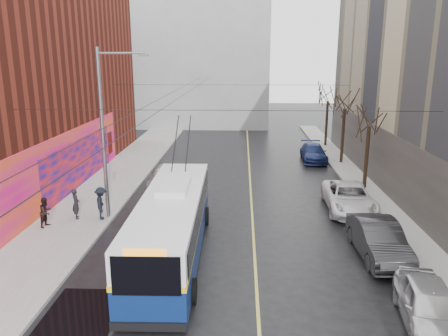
{
  "coord_description": "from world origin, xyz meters",
  "views": [
    {
      "loc": [
        0.87,
        -11.95,
        8.6
      ],
      "look_at": [
        -0.05,
        10.39,
        2.81
      ],
      "focal_mm": 35.0,
      "sensor_mm": 36.0,
      "label": 1
    }
  ],
  "objects_px": {
    "following_car": "(164,175)",
    "pedestrian_b": "(46,212)",
    "streetlight_pole": "(106,130)",
    "parked_car_b": "(378,240)",
    "tree_far": "(328,93)",
    "pedestrian_a": "(76,204)",
    "tree_near": "(370,114)",
    "parked_car_c": "(349,197)",
    "parked_car_a": "(430,306)",
    "tree_mid": "(345,99)",
    "parked_car_d": "(313,153)",
    "trolleybus": "(172,224)",
    "pedestrian_c": "(101,203)"
  },
  "relations": [
    {
      "from": "tree_mid",
      "to": "tree_far",
      "type": "xyz_separation_m",
      "value": [
        0.0,
        7.0,
        -0.11
      ]
    },
    {
      "from": "trolleybus",
      "to": "parked_car_a",
      "type": "relative_size",
      "value": 2.66
    },
    {
      "from": "tree_near",
      "to": "pedestrian_b",
      "type": "bearing_deg",
      "value": -157.2
    },
    {
      "from": "trolleybus",
      "to": "pedestrian_c",
      "type": "height_order",
      "value": "trolleybus"
    },
    {
      "from": "parked_car_c",
      "to": "following_car",
      "type": "distance_m",
      "value": 12.27
    },
    {
      "from": "streetlight_pole",
      "to": "pedestrian_a",
      "type": "relative_size",
      "value": 5.48
    },
    {
      "from": "parked_car_a",
      "to": "parked_car_d",
      "type": "relative_size",
      "value": 0.91
    },
    {
      "from": "parked_car_a",
      "to": "pedestrian_a",
      "type": "distance_m",
      "value": 17.28
    },
    {
      "from": "streetlight_pole",
      "to": "parked_car_b",
      "type": "distance_m",
      "value": 14.23
    },
    {
      "from": "parked_car_a",
      "to": "pedestrian_c",
      "type": "distance_m",
      "value": 16.09
    },
    {
      "from": "parked_car_d",
      "to": "parked_car_a",
      "type": "bearing_deg",
      "value": -87.93
    },
    {
      "from": "pedestrian_b",
      "to": "pedestrian_c",
      "type": "height_order",
      "value": "pedestrian_c"
    },
    {
      "from": "parked_car_a",
      "to": "parked_car_b",
      "type": "xyz_separation_m",
      "value": [
        -0.11,
        5.12,
        0.06
      ]
    },
    {
      "from": "parked_car_d",
      "to": "pedestrian_c",
      "type": "relative_size",
      "value": 2.73
    },
    {
      "from": "tree_near",
      "to": "tree_mid",
      "type": "relative_size",
      "value": 0.96
    },
    {
      "from": "tree_mid",
      "to": "parked_car_d",
      "type": "bearing_deg",
      "value": 154.61
    },
    {
      "from": "tree_far",
      "to": "parked_car_a",
      "type": "xyz_separation_m",
      "value": [
        -2.0,
        -29.18,
        -4.4
      ]
    },
    {
      "from": "tree_near",
      "to": "tree_mid",
      "type": "xyz_separation_m",
      "value": [
        0.0,
        7.0,
        0.28
      ]
    },
    {
      "from": "trolleybus",
      "to": "pedestrian_a",
      "type": "height_order",
      "value": "trolleybus"
    },
    {
      "from": "following_car",
      "to": "pedestrian_a",
      "type": "xyz_separation_m",
      "value": [
        -3.49,
        -6.86,
        0.28
      ]
    },
    {
      "from": "tree_near",
      "to": "parked_car_d",
      "type": "relative_size",
      "value": 1.34
    },
    {
      "from": "tree_mid",
      "to": "trolleybus",
      "type": "bearing_deg",
      "value": -122.59
    },
    {
      "from": "tree_near",
      "to": "parked_car_a",
      "type": "distance_m",
      "value": 15.88
    },
    {
      "from": "tree_far",
      "to": "following_car",
      "type": "height_order",
      "value": "tree_far"
    },
    {
      "from": "streetlight_pole",
      "to": "parked_car_c",
      "type": "distance_m",
      "value": 13.89
    },
    {
      "from": "parked_car_d",
      "to": "streetlight_pole",
      "type": "bearing_deg",
      "value": -131.15
    },
    {
      "from": "tree_far",
      "to": "pedestrian_a",
      "type": "distance_m",
      "value": 26.8
    },
    {
      "from": "parked_car_b",
      "to": "parked_car_d",
      "type": "distance_m",
      "value": 18.06
    },
    {
      "from": "streetlight_pole",
      "to": "tree_near",
      "type": "height_order",
      "value": "streetlight_pole"
    },
    {
      "from": "tree_near",
      "to": "pedestrian_b",
      "type": "height_order",
      "value": "tree_near"
    },
    {
      "from": "streetlight_pole",
      "to": "pedestrian_a",
      "type": "bearing_deg",
      "value": -167.29
    },
    {
      "from": "tree_mid",
      "to": "tree_far",
      "type": "relative_size",
      "value": 1.02
    },
    {
      "from": "parked_car_b",
      "to": "pedestrian_a",
      "type": "height_order",
      "value": "pedestrian_a"
    },
    {
      "from": "streetlight_pole",
      "to": "parked_car_c",
      "type": "bearing_deg",
      "value": 8.21
    },
    {
      "from": "parked_car_d",
      "to": "pedestrian_b",
      "type": "relative_size",
      "value": 3.13
    },
    {
      "from": "tree_near",
      "to": "pedestrian_a",
      "type": "distance_m",
      "value": 18.49
    },
    {
      "from": "tree_near",
      "to": "pedestrian_a",
      "type": "xyz_separation_m",
      "value": [
        -16.88,
        -6.39,
        -4.0
      ]
    },
    {
      "from": "tree_mid",
      "to": "trolleybus",
      "type": "xyz_separation_m",
      "value": [
        -11.11,
        -17.38,
        -3.73
      ]
    },
    {
      "from": "streetlight_pole",
      "to": "pedestrian_b",
      "type": "bearing_deg",
      "value": -151.28
    },
    {
      "from": "parked_car_c",
      "to": "pedestrian_a",
      "type": "height_order",
      "value": "pedestrian_a"
    },
    {
      "from": "tree_near",
      "to": "pedestrian_b",
      "type": "distance_m",
      "value": 19.93
    },
    {
      "from": "streetlight_pole",
      "to": "parked_car_a",
      "type": "height_order",
      "value": "streetlight_pole"
    },
    {
      "from": "streetlight_pole",
      "to": "tree_mid",
      "type": "distance_m",
      "value": 19.96
    },
    {
      "from": "following_car",
      "to": "pedestrian_b",
      "type": "relative_size",
      "value": 2.64
    },
    {
      "from": "pedestrian_c",
      "to": "parked_car_a",
      "type": "bearing_deg",
      "value": -139.3
    },
    {
      "from": "trolleybus",
      "to": "parked_car_a",
      "type": "xyz_separation_m",
      "value": [
        9.11,
        -4.8,
        -0.78
      ]
    },
    {
      "from": "streetlight_pole",
      "to": "parked_car_b",
      "type": "relative_size",
      "value": 1.84
    },
    {
      "from": "tree_near",
      "to": "parked_car_c",
      "type": "bearing_deg",
      "value": -115.97
    },
    {
      "from": "parked_car_c",
      "to": "pedestrian_a",
      "type": "distance_m",
      "value": 15.05
    },
    {
      "from": "parked_car_c",
      "to": "following_car",
      "type": "bearing_deg",
      "value": 160.13
    }
  ]
}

